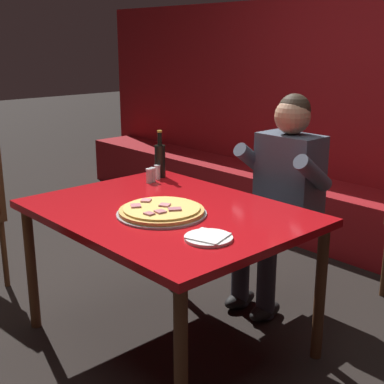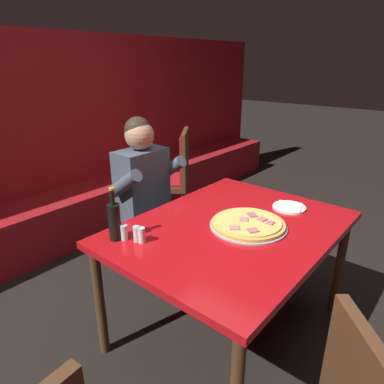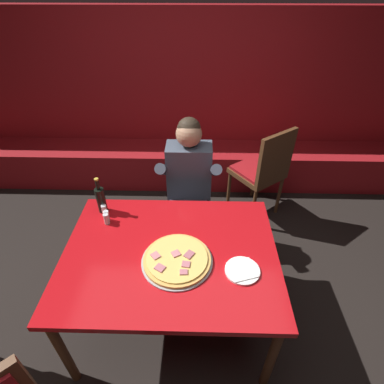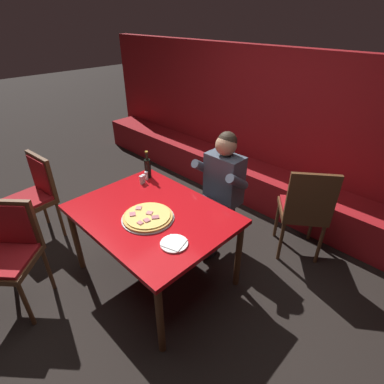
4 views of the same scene
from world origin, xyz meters
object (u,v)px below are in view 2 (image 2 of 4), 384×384
shaker_oregano (137,235)px  shaker_red_pepper_flakes (142,236)px  main_dining_table (231,237)px  plate_white_paper (289,207)px  dining_chair_by_booth (173,174)px  beer_bottle (114,220)px  shaker_parmesan (124,233)px  diner_seated_blue_shirt (150,196)px  pizza (248,224)px

shaker_oregano → shaker_red_pepper_flakes: size_ratio=1.00×
main_dining_table → plate_white_paper: size_ratio=6.53×
dining_chair_by_booth → shaker_red_pepper_flakes: bearing=-142.5°
beer_bottle → shaker_parmesan: beer_bottle is taller
main_dining_table → diner_seated_blue_shirt: (0.09, 0.78, 0.03)m
plate_white_paper → dining_chair_by_booth: 1.44m
main_dining_table → shaker_parmesan: (-0.51, 0.34, 0.11)m
pizza → shaker_parmesan: shaker_parmesan is taller
dining_chair_by_booth → plate_white_paper: bearing=-105.4°
shaker_oregano → shaker_red_pepper_flakes: same height
shaker_red_pepper_flakes → shaker_parmesan: bearing=112.6°
shaker_parmesan → shaker_red_pepper_flakes: same height
shaker_parmesan → shaker_red_pepper_flakes: 0.10m
plate_white_paper → dining_chair_by_booth: (0.38, 1.38, -0.16)m
main_dining_table → pizza: bearing=-57.1°
main_dining_table → shaker_oregano: size_ratio=15.95×
beer_bottle → shaker_parmesan: 0.09m
plate_white_paper → shaker_parmesan: 1.07m
shaker_oregano → beer_bottle: bearing=118.2°
main_dining_table → shaker_red_pepper_flakes: bearing=151.8°
pizza → shaker_oregano: (-0.52, 0.36, 0.02)m
pizza → dining_chair_by_booth: dining_chair_by_booth is taller
diner_seated_blue_shirt → main_dining_table: bearing=-96.9°
shaker_parmesan → shaker_red_pepper_flakes: bearing=-67.4°
pizza → shaker_oregano: shaker_oregano is taller
main_dining_table → shaker_red_pepper_flakes: 0.54m
beer_bottle → shaker_parmesan: size_ratio=3.40×
beer_bottle → shaker_red_pepper_flakes: beer_bottle is taller
main_dining_table → shaker_red_pepper_flakes: size_ratio=15.95×
shaker_parmesan → pizza: bearing=-37.2°
main_dining_table → shaker_oregano: shaker_oregano is taller
main_dining_table → beer_bottle: 0.68m
pizza → dining_chair_by_booth: 1.54m
plate_white_paper → shaker_parmesan: (-0.95, 0.49, 0.03)m
shaker_parmesan → dining_chair_by_booth: dining_chair_by_booth is taller
shaker_parmesan → shaker_red_pepper_flakes: size_ratio=1.00×
shaker_oregano → dining_chair_by_booth: 1.63m
pizza → shaker_oregano: 0.64m
main_dining_table → dining_chair_by_booth: dining_chair_by_booth is taller
beer_bottle → dining_chair_by_booth: bearing=32.2°
dining_chair_by_booth → pizza: bearing=-120.5°
shaker_oregano → diner_seated_blue_shirt: size_ratio=0.07×
pizza → beer_bottle: beer_bottle is taller
beer_bottle → pizza: bearing=-38.7°
main_dining_table → shaker_parmesan: shaker_parmesan is taller
shaker_oregano → shaker_parmesan: (-0.03, 0.06, 0.00)m
diner_seated_blue_shirt → dining_chair_by_booth: size_ratio=1.24×
pizza → plate_white_paper: pizza is taller
pizza → shaker_parmesan: 0.70m
main_dining_table → diner_seated_blue_shirt: diner_seated_blue_shirt is taller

